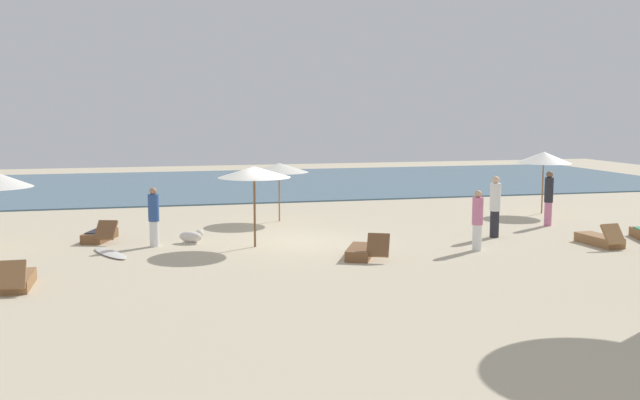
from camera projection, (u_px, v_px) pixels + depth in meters
ground_plane at (288, 243)px, 21.15m from camera, size 60.00×60.00×0.00m
ocean_water at (224, 184)px, 37.53m from camera, size 48.00×16.00×0.06m
umbrella_1 at (544, 157)px, 26.95m from camera, size 2.05×2.05×2.33m
umbrella_2 at (254, 172)px, 20.34m from camera, size 2.07×2.07×2.31m
umbrella_3 at (279, 168)px, 25.12m from camera, size 2.05×2.05×2.05m
lounger_0 at (362, 251)px, 19.09m from camera, size 1.23×1.75×0.72m
lounger_1 at (600, 239)px, 20.83m from camera, size 0.72×1.71×0.71m
lounger_4 at (17, 280)px, 15.87m from camera, size 0.61×1.66×0.72m
lounger_6 at (100, 235)px, 21.53m from camera, size 1.09×1.79×0.68m
person_0 at (549, 198)px, 24.23m from camera, size 0.38×0.38×1.85m
person_1 at (154, 217)px, 20.57m from camera, size 0.43×0.43×1.70m
person_2 at (495, 206)px, 22.03m from camera, size 0.36×0.36×1.89m
person_3 at (477, 220)px, 19.98m from camera, size 0.33×0.33×1.69m
dog at (192, 237)px, 21.16m from camera, size 0.78×0.66×0.37m
surfboard at (110, 253)px, 19.52m from camera, size 1.21×1.98×0.07m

